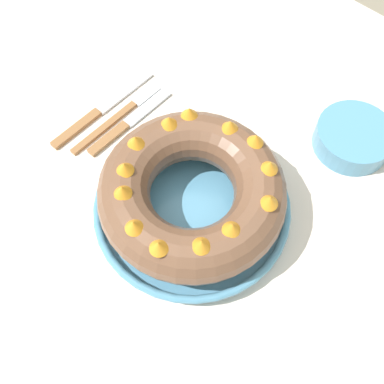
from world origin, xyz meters
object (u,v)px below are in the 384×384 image
Objects in this scene: serving_knife at (97,113)px; side_bowl at (353,138)px; bundt_cake at (192,192)px; fork at (123,113)px; cake_knife at (125,125)px; serving_dish at (192,208)px.

serving_knife is 0.44m from side_bowl.
bundt_cake is 2.13× the size of side_bowl.
serving_knife is (-0.03, -0.03, 0.00)m from fork.
side_bowl is at bearing 41.95° from cake_knife.
serving_knife and cake_knife have the same top height.
side_bowl is at bearing 27.59° from fork.
side_bowl is (0.11, 0.27, -0.05)m from bundt_cake.
side_bowl reaches higher than serving_knife.
cake_knife reaches higher than fork.
fork is (-0.22, 0.06, -0.06)m from bundt_cake.
fork is (-0.22, 0.06, -0.01)m from serving_dish.
serving_knife is (-0.25, 0.03, -0.01)m from serving_dish.
side_bowl reaches higher than serving_dish.
cake_knife is at bearing -41.33° from fork.
serving_dish is at bearing -46.54° from bundt_cake.
side_bowl is (0.36, 0.24, 0.02)m from serving_knife.
serving_dish reaches higher than fork.
cake_knife is 1.44× the size of side_bowl.
fork is at bearing 164.83° from bundt_cake.
fork is at bearing 164.82° from serving_dish.
serving_dish is 0.29m from side_bowl.
fork is at bearing -146.85° from side_bowl.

